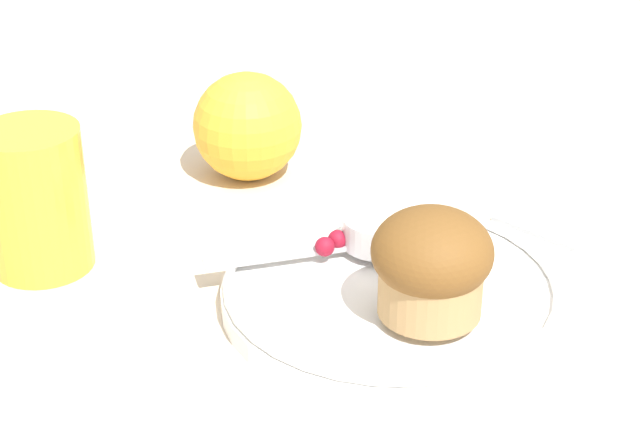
# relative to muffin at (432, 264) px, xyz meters

# --- Properties ---
(ground_plane) EXTENTS (3.00, 3.00, 0.00)m
(ground_plane) POSITION_rel_muffin_xyz_m (0.01, 0.07, -0.05)
(ground_plane) COLOR beige
(plate) EXTENTS (0.22, 0.22, 0.02)m
(plate) POSITION_rel_muffin_xyz_m (0.01, 0.04, -0.04)
(plate) COLOR white
(plate) RESTS_ON ground_plane
(muffin) EXTENTS (0.07, 0.07, 0.07)m
(muffin) POSITION_rel_muffin_xyz_m (0.00, 0.00, 0.00)
(muffin) COLOR tan
(muffin) RESTS_ON plate
(cream_ramekin) EXTENTS (0.05, 0.05, 0.02)m
(cream_ramekin) POSITION_rel_muffin_xyz_m (0.04, 0.08, -0.02)
(cream_ramekin) COLOR silver
(cream_ramekin) RESTS_ON plate
(berry_pair) EXTENTS (0.03, 0.01, 0.01)m
(berry_pair) POSITION_rel_muffin_xyz_m (0.01, 0.09, -0.03)
(berry_pair) COLOR maroon
(berry_pair) RESTS_ON plate
(butter_knife) EXTENTS (0.16, 0.11, 0.00)m
(butter_knife) POSITION_rel_muffin_xyz_m (0.02, 0.09, -0.03)
(butter_knife) COLOR #B7B7BC
(butter_knife) RESTS_ON plate
(orange_fruit) EXTENTS (0.09, 0.09, 0.09)m
(orange_fruit) POSITION_rel_muffin_xyz_m (0.09, 0.25, -0.01)
(orange_fruit) COLOR #F4A82D
(orange_fruit) RESTS_ON ground_plane
(juice_glass) EXTENTS (0.07, 0.07, 0.10)m
(juice_glass) POSITION_rel_muffin_xyz_m (-0.11, 0.25, -0.00)
(juice_glass) COLOR gold
(juice_glass) RESTS_ON ground_plane
(folded_napkin) EXTENTS (0.13, 0.07, 0.01)m
(folded_napkin) POSITION_rel_muffin_xyz_m (0.22, 0.02, -0.05)
(folded_napkin) COLOR #B2BCCC
(folded_napkin) RESTS_ON ground_plane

